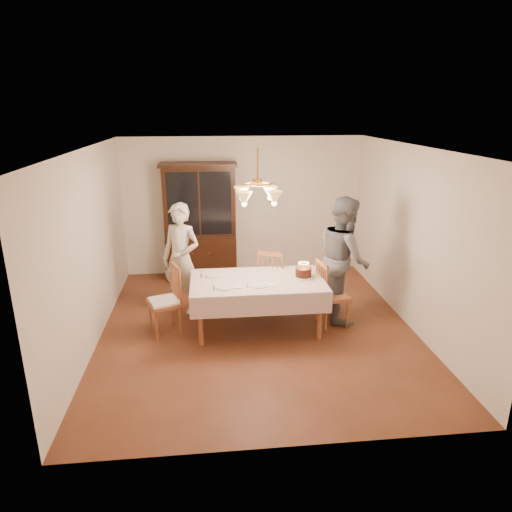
{
  "coord_description": "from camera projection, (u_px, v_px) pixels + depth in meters",
  "views": [
    {
      "loc": [
        -0.67,
        -6.03,
        3.1
      ],
      "look_at": [
        0.0,
        0.2,
        1.05
      ],
      "focal_mm": 32.0,
      "sensor_mm": 36.0,
      "label": 1
    }
  ],
  "objects": [
    {
      "name": "chair_far_side",
      "position": [
        272.0,
        282.0,
        7.27
      ],
      "size": [
        0.56,
        0.54,
        1.0
      ],
      "color": "brown",
      "rests_on": "ground"
    },
    {
      "name": "place_setting_far_left",
      "position": [
        214.0,
        275.0,
        6.67
      ],
      "size": [
        0.4,
        0.25,
        0.02
      ],
      "color": "white",
      "rests_on": "dining_table"
    },
    {
      "name": "chandelier",
      "position": [
        258.0,
        195.0,
        6.12
      ],
      "size": [
        0.62,
        0.62,
        0.73
      ],
      "color": "#BF8C3F",
      "rests_on": "ground"
    },
    {
      "name": "china_hutch",
      "position": [
        200.0,
        224.0,
        8.46
      ],
      "size": [
        1.38,
        0.54,
        2.16
      ],
      "color": "black",
      "rests_on": "ground"
    },
    {
      "name": "place_setting_near_right",
      "position": [
        260.0,
        285.0,
        6.28
      ],
      "size": [
        0.38,
        0.24,
        0.02
      ],
      "color": "white",
      "rests_on": "dining_table"
    },
    {
      "name": "place_setting_near_left",
      "position": [
        227.0,
        287.0,
        6.2
      ],
      "size": [
        0.39,
        0.24,
        0.02
      ],
      "color": "white",
      "rests_on": "dining_table"
    },
    {
      "name": "room_shell",
      "position": [
        258.0,
        224.0,
        6.24
      ],
      "size": [
        5.0,
        5.0,
        5.0
      ],
      "color": "white",
      "rests_on": "ground"
    },
    {
      "name": "elderly_woman",
      "position": [
        181.0,
        259.0,
        7.05
      ],
      "size": [
        0.76,
        0.67,
        1.74
      ],
      "primitive_type": "imported",
      "rotation": [
        0.0,
        0.0,
        -0.51
      ],
      "color": "beige",
      "rests_on": "ground"
    },
    {
      "name": "ground",
      "position": [
        257.0,
        328.0,
        6.73
      ],
      "size": [
        5.0,
        5.0,
        0.0
      ],
      "primitive_type": "plane",
      "color": "#5A2B19",
      "rests_on": "ground"
    },
    {
      "name": "dining_table",
      "position": [
        257.0,
        285.0,
        6.52
      ],
      "size": [
        1.9,
        1.1,
        0.76
      ],
      "color": "brown",
      "rests_on": "ground"
    },
    {
      "name": "birthday_cake",
      "position": [
        303.0,
        273.0,
        6.58
      ],
      "size": [
        0.3,
        0.3,
        0.22
      ],
      "color": "white",
      "rests_on": "dining_table"
    },
    {
      "name": "chair_right_end",
      "position": [
        332.0,
        296.0,
        6.72
      ],
      "size": [
        0.48,
        0.5,
        1.0
      ],
      "color": "brown",
      "rests_on": "ground"
    },
    {
      "name": "chair_left_end",
      "position": [
        165.0,
        303.0,
        6.48
      ],
      "size": [
        0.54,
        0.56,
        1.0
      ],
      "color": "brown",
      "rests_on": "ground"
    },
    {
      "name": "adult_in_grey",
      "position": [
        344.0,
        258.0,
        6.85
      ],
      "size": [
        0.73,
        0.93,
        1.88
      ],
      "primitive_type": "imported",
      "rotation": [
        0.0,
        0.0,
        1.55
      ],
      "color": "slate",
      "rests_on": "ground"
    }
  ]
}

